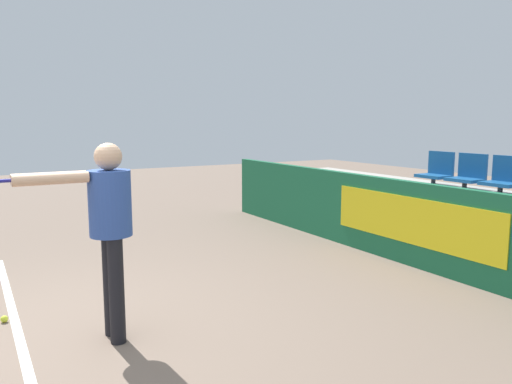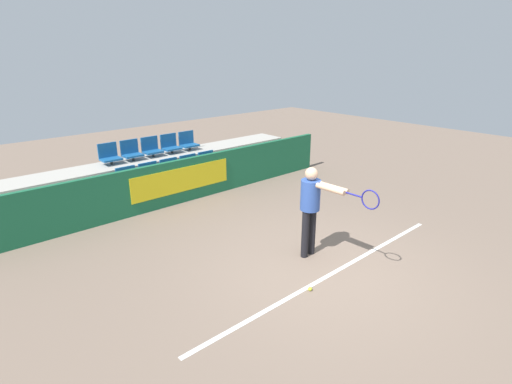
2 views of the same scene
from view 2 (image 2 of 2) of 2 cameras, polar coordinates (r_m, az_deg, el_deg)
ground_plane at (r=7.24m, az=9.76°, el=-10.68°), size 30.00×30.00×0.00m
court_baseline at (r=7.13m, az=11.04°, el=-11.22°), size 6.13×0.08×0.01m
barrier_wall at (r=10.13m, az=-10.09°, el=1.67°), size 9.35×0.14×1.10m
bleacher_tier_front at (r=10.70m, az=-11.59°, el=0.63°), size 8.95×0.97×0.42m
bleacher_tier_middle at (r=11.46m, az=-14.16°, el=2.80°), size 8.95×0.97×0.85m
stadium_chair_0 at (r=10.17m, az=-17.82°, el=1.68°), size 0.49×0.37×0.54m
stadium_chair_1 at (r=10.41m, az=-14.89°, el=2.37°), size 0.49×0.37×0.54m
stadium_chair_2 at (r=10.67m, az=-12.08°, el=3.02°), size 0.49×0.37×0.54m
stadium_chair_3 at (r=10.96m, az=-9.42°, el=3.63°), size 0.49×0.37×0.54m
stadium_chair_4 at (r=11.27m, az=-6.89°, el=4.20°), size 0.49×0.37×0.54m
stadium_chair_5 at (r=10.93m, az=-20.20°, el=4.94°), size 0.49×0.37×0.54m
stadium_chair_6 at (r=11.15m, az=-17.40°, el=5.52°), size 0.49×0.37×0.54m
stadium_chair_7 at (r=11.40m, az=-14.72°, el=6.06°), size 0.49×0.37×0.54m
stadium_chair_8 at (r=11.67m, az=-12.14°, el=6.57°), size 0.49×0.37×0.54m
stadium_chair_9 at (r=11.96m, az=-9.69°, el=7.05°), size 0.49×0.37×0.54m
tennis_player at (r=7.15m, az=8.10°, el=-1.46°), size 0.35×1.53×1.70m
tennis_ball at (r=6.59m, az=7.73°, el=-13.55°), size 0.07×0.07×0.07m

